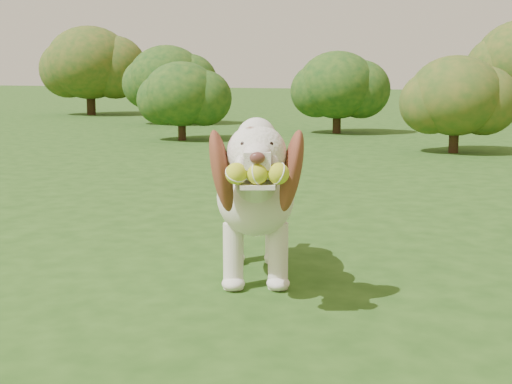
% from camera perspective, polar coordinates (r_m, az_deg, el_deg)
% --- Properties ---
extents(ground, '(80.00, 80.00, 0.00)m').
position_cam_1_polar(ground, '(3.70, -11.09, -7.87)').
color(ground, '#204313').
rests_on(ground, ground).
extents(dog, '(0.84, 1.32, 0.90)m').
position_cam_1_polar(dog, '(3.72, -0.06, -0.03)').
color(dog, silver).
rests_on(dog, ground).
extents(shrub_a, '(1.21, 1.21, 1.25)m').
position_cam_1_polar(shrub_a, '(11.52, -5.99, 7.80)').
color(shrub_a, '#382314').
rests_on(shrub_a, ground).
extents(shrub_g, '(2.14, 2.14, 2.21)m').
position_cam_1_polar(shrub_g, '(18.60, -13.18, 10.04)').
color(shrub_g, '#382314').
rests_on(shrub_g, ground).
extents(shrub_b, '(1.40, 1.40, 1.45)m').
position_cam_1_polar(shrub_b, '(12.81, 6.53, 8.50)').
color(shrub_b, '#382314').
rests_on(shrub_b, ground).
extents(shrub_c, '(1.27, 1.27, 1.31)m').
position_cam_1_polar(shrub_c, '(10.03, 15.69, 7.42)').
color(shrub_c, '#382314').
rests_on(shrub_c, ground).
extents(shrub_e, '(1.57, 1.57, 1.63)m').
position_cam_1_polar(shrub_e, '(15.03, -7.15, 9.05)').
color(shrub_e, '#382314').
rests_on(shrub_e, ground).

